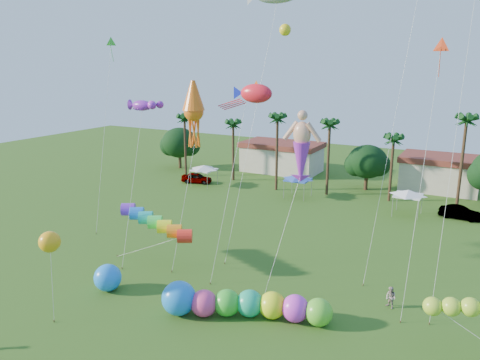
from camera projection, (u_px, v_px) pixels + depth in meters
The scene contains 17 objects.
tree_line at pixel (385, 163), 62.40m from camera, with size 69.46×8.91×11.00m.
buildings_row at pixel (348, 166), 71.15m from camera, with size 35.00×7.00×4.00m.
tent_row at pixel (296, 178), 60.67m from camera, with size 31.00×4.00×0.60m.
car_a at pixel (197, 178), 68.99m from camera, with size 1.80×4.46×1.52m, color #4C4C54.
car_b at pixel (460, 213), 53.09m from camera, with size 1.55×4.45×1.47m, color #4C4C54.
spectator_b at pixel (391, 298), 33.71m from camera, with size 0.79×0.62×1.63m, color #A88F8C.
caterpillar_inflatable at pixel (239, 304), 32.44m from camera, with size 11.65×5.84×2.43m.
blue_ball at pixel (108, 278), 36.29m from camera, with size 2.12×2.12×2.12m, color #1C83FF.
rainbow_tube at pixel (164, 232), 39.30m from camera, with size 9.86×3.95×4.04m.
green_worm at pixel (433, 306), 28.20m from camera, with size 8.81×2.56×3.68m.
orange_ball_kite at pixel (50, 242), 31.43m from camera, with size 1.63×1.63×6.29m.
merman_kite at pixel (301, 151), 35.14m from camera, with size 2.57×5.02×13.41m.
fish_kite at pixel (256, 94), 37.30m from camera, with size 4.26×5.87×15.75m.
squid_kite at pixel (194, 112), 38.79m from camera, with size 2.46×4.35×15.99m.
lobster_kite at pixel (142, 106), 40.76m from camera, with size 3.72×5.57×14.31m.
delta_kite_red at pixel (440, 52), 30.07m from camera, with size 1.19×3.44×18.87m.
delta_kite_green at pixel (111, 47), 46.51m from camera, with size 1.04×3.95×19.77m.
Camera 1 is at (15.72, -18.91, 17.26)m, focal length 35.00 mm.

